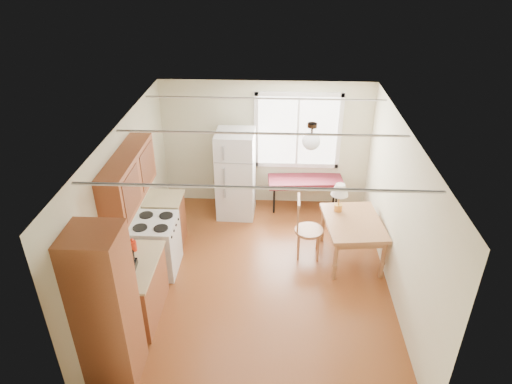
# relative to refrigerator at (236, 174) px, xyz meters

# --- Properties ---
(room_shell) EXTENTS (4.60, 5.60, 2.62)m
(room_shell) POSITION_rel_refrigerator_xyz_m (0.55, -1.98, 0.40)
(room_shell) COLOR #5B2A12
(room_shell) RESTS_ON ground
(kitchen_run) EXTENTS (0.65, 3.40, 2.20)m
(kitchen_run) POSITION_rel_refrigerator_xyz_m (-1.16, -2.62, -0.01)
(kitchen_run) COLOR brown
(kitchen_run) RESTS_ON ground
(window_unit) EXTENTS (1.64, 0.05, 1.51)m
(window_unit) POSITION_rel_refrigerator_xyz_m (1.15, 0.49, 0.70)
(window_unit) COLOR white
(window_unit) RESTS_ON room_shell
(pendant_light) EXTENTS (0.26, 0.26, 0.40)m
(pendant_light) POSITION_rel_refrigerator_xyz_m (1.25, -1.58, 1.39)
(pendant_light) COLOR black
(pendant_light) RESTS_ON room_shell
(refrigerator) EXTENTS (0.72, 0.74, 1.70)m
(refrigerator) POSITION_rel_refrigerator_xyz_m (0.00, 0.00, 0.00)
(refrigerator) COLOR silver
(refrigerator) RESTS_ON ground
(bench) EXTENTS (1.47, 0.64, 0.66)m
(bench) POSITION_rel_refrigerator_xyz_m (1.33, 0.24, -0.26)
(bench) COLOR #55141F
(bench) RESTS_ON ground
(dining_table) EXTENTS (1.02, 1.28, 0.74)m
(dining_table) POSITION_rel_refrigerator_xyz_m (2.03, -1.36, -0.21)
(dining_table) COLOR #925C38
(dining_table) RESTS_ON ground
(chair) EXTENTS (0.48, 0.48, 1.09)m
(chair) POSITION_rel_refrigerator_xyz_m (1.23, -1.29, -0.22)
(chair) COLOR #925C38
(chair) RESTS_ON ground
(table_lamp) EXTENTS (0.29, 0.29, 0.50)m
(table_lamp) POSITION_rel_refrigerator_xyz_m (1.81, -1.05, 0.26)
(table_lamp) COLOR #B7863A
(table_lamp) RESTS_ON dining_table
(coffee_maker) EXTENTS (0.21, 0.27, 0.39)m
(coffee_maker) POSITION_rel_refrigerator_xyz_m (-1.17, -2.94, 0.19)
(coffee_maker) COLOR black
(coffee_maker) RESTS_ON kitchen_run
(kettle) EXTENTS (0.10, 0.10, 0.20)m
(kettle) POSITION_rel_refrigerator_xyz_m (-1.22, -2.52, 0.13)
(kettle) COLOR red
(kettle) RESTS_ON kitchen_run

